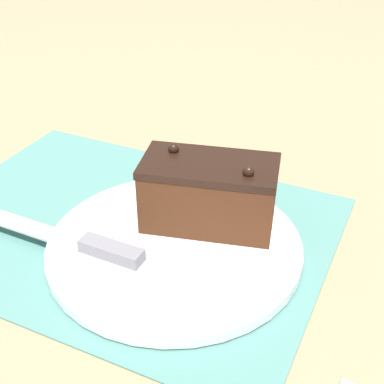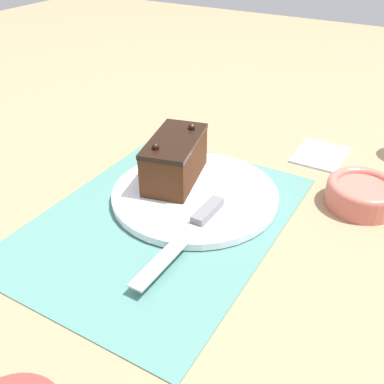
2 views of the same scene
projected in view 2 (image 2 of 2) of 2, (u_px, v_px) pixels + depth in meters
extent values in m
plane|color=#9E7F5B|center=(162.00, 220.00, 0.69)|extent=(3.00, 3.00, 0.00)
cube|color=slate|center=(161.00, 219.00, 0.69)|extent=(0.46, 0.34, 0.00)
cylinder|color=white|center=(195.00, 194.00, 0.73)|extent=(0.27, 0.27, 0.01)
cube|color=#472614|center=(175.00, 161.00, 0.74)|extent=(0.15, 0.10, 0.07)
cube|color=black|center=(174.00, 141.00, 0.72)|extent=(0.16, 0.11, 0.01)
sphere|color=black|center=(192.00, 127.00, 0.75)|extent=(0.01, 0.01, 0.01)
sphere|color=black|center=(156.00, 147.00, 0.69)|extent=(0.01, 0.01, 0.01)
cube|color=slate|center=(207.00, 211.00, 0.67)|extent=(0.07, 0.02, 0.01)
cube|color=#B7BABF|center=(168.00, 255.00, 0.59)|extent=(0.15, 0.02, 0.00)
cylinder|color=#C66656|center=(362.00, 196.00, 0.71)|extent=(0.11, 0.11, 0.04)
torus|color=#C66656|center=(364.00, 187.00, 0.70)|extent=(0.11, 0.11, 0.02)
cube|color=silver|center=(321.00, 154.00, 0.86)|extent=(0.11, 0.09, 0.01)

